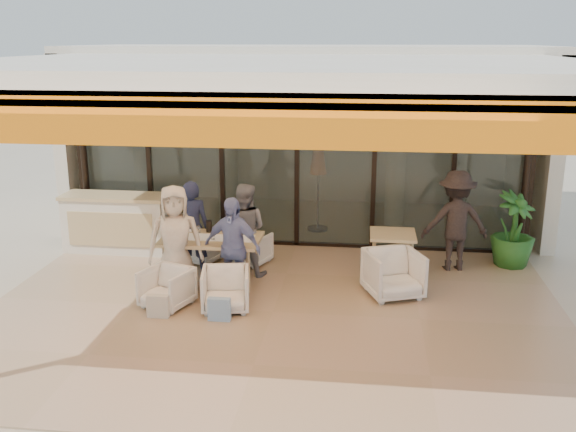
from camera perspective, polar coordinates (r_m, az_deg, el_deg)
name	(u,v)px	position (r m, az deg, el deg)	size (l,w,h in m)	color
ground	(273,313)	(8.93, -1.36, -8.65)	(70.00, 70.00, 0.00)	#C6B293
terrace_floor	(273,313)	(8.93, -1.37, -8.62)	(8.00, 6.00, 0.01)	tan
terrace_structure	(268,73)	(7.90, -1.81, 12.56)	(8.00, 6.00, 3.40)	silver
glass_storefront	(297,160)	(11.32, 0.81, 5.04)	(8.08, 0.10, 3.20)	#9EADA3
interior_block	(310,110)	(13.51, 1.95, 9.44)	(9.05, 3.62, 3.52)	silver
host_counter	(117,223)	(11.65, -14.98, -0.59)	(1.85, 0.65, 1.04)	silver
dining_table	(211,241)	(9.80, -6.87, -2.23)	(1.50, 0.90, 0.93)	tan
chair_far_left	(201,245)	(10.89, -7.74, -2.58)	(0.58, 0.55, 0.60)	white
chair_far_right	(250,247)	(10.71, -3.38, -2.79)	(0.58, 0.54, 0.60)	white
chair_near_left	(167,286)	(9.17, -10.74, -6.14)	(0.61, 0.57, 0.63)	white
chair_near_right	(225,288)	(8.95, -5.58, -6.37)	(0.64, 0.60, 0.66)	white
diner_navy	(192,227)	(10.30, -8.53, -1.01)	(0.55, 0.36, 1.52)	#1B203D
diner_grey	(244,230)	(10.11, -3.93, -1.24)	(0.73, 0.57, 1.50)	slate
diner_cream	(175,241)	(9.45, -9.98, -2.18)	(0.80, 0.52, 1.64)	beige
diner_periwinkle	(232,248)	(9.27, -4.98, -2.82)	(0.88, 0.37, 1.50)	#6D76B7
tote_bag_cream	(158,307)	(8.88, -11.47, -7.94)	(0.30, 0.10, 0.34)	silver
tote_bag_blue	(219,310)	(8.66, -6.13, -8.33)	(0.30, 0.10, 0.34)	#99BFD8
side_table	(393,240)	(10.10, 9.28, -2.09)	(0.70, 0.70, 0.74)	tan
side_chair	(394,272)	(9.47, 9.36, -4.93)	(0.74, 0.70, 0.77)	white
standing_woman	(455,221)	(10.63, 14.66, -0.45)	(1.07, 0.61, 1.65)	black
potted_palm	(513,230)	(11.11, 19.40, -1.20)	(0.71, 0.71, 1.26)	#1E5919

